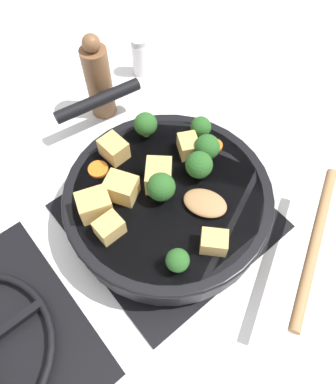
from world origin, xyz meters
name	(u,v)px	position (x,y,z in m)	size (l,w,h in m)	color
ground_plane	(168,217)	(0.00, 0.00, 0.00)	(2.40, 2.40, 0.00)	white
front_burner_grate	(168,213)	(0.00, 0.00, 0.01)	(0.31, 0.31, 0.03)	black
skillet_pan	(167,199)	(0.00, 0.00, 0.06)	(0.44, 0.33, 0.06)	black
wooden_spoon	(269,226)	(-0.14, -0.07, 0.09)	(0.26, 0.24, 0.02)	#A87A4C
tofu_cube_center_large	(114,149)	(0.11, 0.02, 0.10)	(0.04, 0.03, 0.03)	tan
tofu_cube_near_handle	(95,205)	(0.04, 0.11, 0.10)	(0.05, 0.04, 0.04)	tan
tofu_cube_east_chunk	(188,146)	(0.04, -0.08, 0.10)	(0.04, 0.03, 0.03)	tan
tofu_cube_west_chunk	(111,229)	(0.00, 0.11, 0.10)	(0.04, 0.03, 0.03)	tan
tofu_cube_back_piece	(214,242)	(-0.11, 0.01, 0.10)	(0.04, 0.03, 0.03)	tan
tofu_cube_front_piece	(161,174)	(0.02, 0.00, 0.10)	(0.05, 0.04, 0.04)	tan
tofu_cube_mid_small	(121,188)	(0.04, 0.06, 0.10)	(0.05, 0.04, 0.04)	tan
broccoli_floret_near_spoon	(207,147)	(0.01, -0.09, 0.11)	(0.04, 0.04, 0.05)	#709956
broccoli_floret_center_top	(146,124)	(0.11, -0.05, 0.11)	(0.04, 0.04, 0.05)	#709956
broccoli_floret_east_rim	(161,188)	(0.00, 0.01, 0.11)	(0.04, 0.04, 0.05)	#709956
broccoli_floret_west_rim	(178,260)	(-0.10, 0.07, 0.11)	(0.03, 0.03, 0.04)	#709956
broccoli_floret_north_edge	(201,127)	(0.05, -0.11, 0.11)	(0.04, 0.04, 0.04)	#709956
broccoli_floret_south_cluster	(199,165)	(-0.01, -0.06, 0.11)	(0.04, 0.04, 0.05)	#709956
carrot_slice_orange_thin	(215,145)	(0.02, -0.12, 0.08)	(0.03, 0.03, 0.01)	orange
carrot_slice_near_center	(98,169)	(0.10, 0.06, 0.08)	(0.03, 0.03, 0.01)	orange
pepper_mill	(98,80)	(0.28, -0.06, 0.08)	(0.05, 0.05, 0.18)	brown
salt_shaker	(140,57)	(0.33, -0.19, 0.04)	(0.04, 0.04, 0.09)	white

